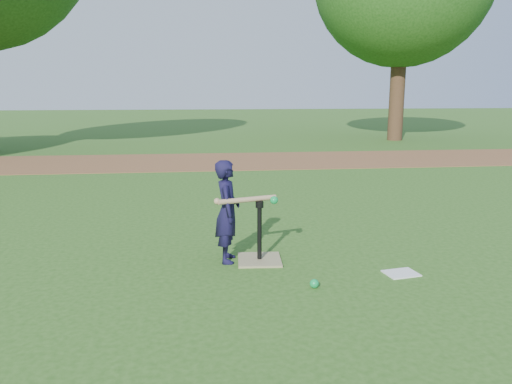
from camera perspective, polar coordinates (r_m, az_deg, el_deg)
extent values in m
plane|color=#285116|center=(4.77, -3.68, -9.27)|extent=(80.00, 80.00, 0.00)
cube|color=brown|center=(12.07, -5.60, 3.51)|extent=(24.00, 3.00, 0.01)
imported|color=black|center=(4.96, -3.29, -2.22)|extent=(0.27, 0.39, 1.03)
sphere|color=#0D9643|center=(4.45, 6.67, -10.36)|extent=(0.08, 0.08, 0.08)
cube|color=silver|center=(4.94, 16.25, -8.91)|extent=(0.34, 0.28, 0.01)
cube|color=#93885D|center=(5.09, 0.40, -7.75)|extent=(0.46, 0.46, 0.02)
cylinder|color=black|center=(5.00, 0.40, -4.62)|extent=(0.05, 0.05, 0.55)
cylinder|color=black|center=(4.93, 0.41, -1.44)|extent=(0.08, 0.08, 0.06)
cylinder|color=tan|center=(4.88, -0.96, -0.88)|extent=(0.59, 0.22, 0.05)
sphere|color=tan|center=(4.82, -4.46, -1.07)|extent=(0.06, 0.06, 0.06)
sphere|color=#0D9643|center=(4.95, 2.08, -0.93)|extent=(0.08, 0.08, 0.08)
cylinder|color=#382316|center=(17.77, 15.84, 11.23)|extent=(0.50, 0.50, 3.42)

